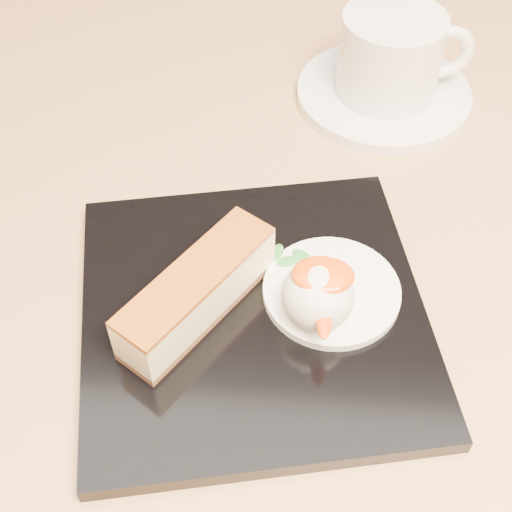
# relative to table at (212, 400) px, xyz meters

# --- Properties ---
(table) EXTENTS (0.80, 0.80, 0.72)m
(table) POSITION_rel_table_xyz_m (0.00, 0.00, 0.00)
(table) COLOR black
(table) RESTS_ON ground
(dessert_plate) EXTENTS (0.26, 0.26, 0.01)m
(dessert_plate) POSITION_rel_table_xyz_m (0.04, -0.02, 0.16)
(dessert_plate) COLOR black
(dessert_plate) RESTS_ON table
(cheesecake) EXTENTS (0.09, 0.12, 0.04)m
(cheesecake) POSITION_rel_table_xyz_m (0.00, -0.03, 0.19)
(cheesecake) COLOR brown
(cheesecake) RESTS_ON dessert_plate
(cream_smear) EXTENTS (0.09, 0.09, 0.01)m
(cream_smear) POSITION_rel_table_xyz_m (0.09, -0.01, 0.17)
(cream_smear) COLOR white
(cream_smear) RESTS_ON dessert_plate
(ice_cream_scoop) EXTENTS (0.05, 0.05, 0.05)m
(ice_cream_scoop) POSITION_rel_table_xyz_m (0.08, -0.03, 0.19)
(ice_cream_scoop) COLOR white
(ice_cream_scoop) RESTS_ON cream_smear
(mango_sauce) EXTENTS (0.04, 0.03, 0.01)m
(mango_sauce) POSITION_rel_table_xyz_m (0.08, -0.03, 0.21)
(mango_sauce) COLOR #FB4D07
(mango_sauce) RESTS_ON ice_cream_scoop
(mint_sprig) EXTENTS (0.03, 0.02, 0.00)m
(mint_sprig) POSITION_rel_table_xyz_m (0.06, 0.02, 0.17)
(mint_sprig) COLOR #2E8E2E
(mint_sprig) RESTS_ON cream_smear
(saucer) EXTENTS (0.15, 0.15, 0.01)m
(saucer) POSITION_rel_table_xyz_m (0.13, 0.22, 0.16)
(saucer) COLOR white
(saucer) RESTS_ON table
(coffee_cup) EXTENTS (0.11, 0.08, 0.07)m
(coffee_cup) POSITION_rel_table_xyz_m (0.13, 0.22, 0.20)
(coffee_cup) COLOR white
(coffee_cup) RESTS_ON saucer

